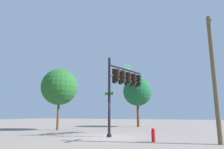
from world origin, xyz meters
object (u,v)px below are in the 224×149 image
signal_pole_assembly (124,81)px  tree_mid (137,92)px  fire_hydrant (153,135)px  utility_pole (214,74)px  tree_near (59,87)px

signal_pole_assembly → tree_mid: bearing=10.9°
signal_pole_assembly → fire_hydrant: size_ratio=7.39×
utility_pole → tree_mid: 17.13m
utility_pole → tree_mid: utility_pole is taller
fire_hydrant → signal_pole_assembly: bearing=41.9°
utility_pole → tree_near: bearing=71.5°
fire_hydrant → tree_near: size_ratio=0.12×
signal_pole_assembly → tree_mid: 11.84m
tree_near → tree_mid: bearing=-33.6°
tree_near → tree_mid: tree_mid is taller
utility_pole → tree_mid: bearing=31.6°
signal_pole_assembly → tree_near: 8.80m
fire_hydrant → tree_mid: size_ratio=0.12×
tree_mid → utility_pole: bearing=-148.4°
utility_pole → tree_near: utility_pole is taller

